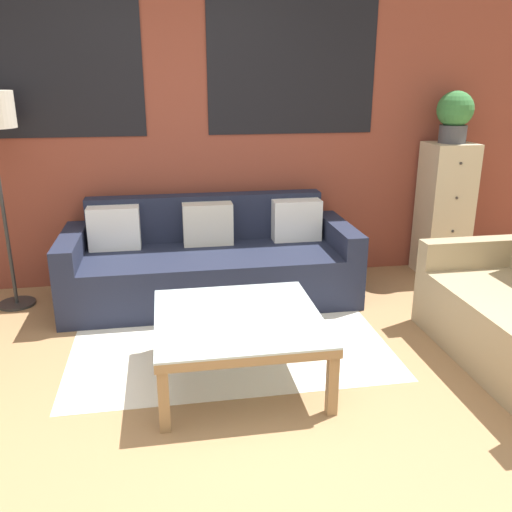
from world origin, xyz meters
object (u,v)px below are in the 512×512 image
Objects in this scene: couch_dark at (210,263)px; potted_plant at (455,115)px; coffee_table at (238,325)px; drawer_cabinet at (444,210)px.

potted_plant is (2.10, 0.22, 1.12)m from couch_dark.
drawer_cabinet is (2.06, 1.53, 0.24)m from coffee_table.
coffee_table is at bearing -143.46° from potted_plant.
potted_plant is at bearing 90.00° from drawer_cabinet.
potted_plant is at bearing 6.09° from couch_dark.
couch_dark is at bearing -173.91° from drawer_cabinet.
drawer_cabinet reaches higher than coffee_table.
coffee_table is 2.57m from drawer_cabinet.
coffee_table is 2.77m from potted_plant.
potted_plant reaches higher than drawer_cabinet.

